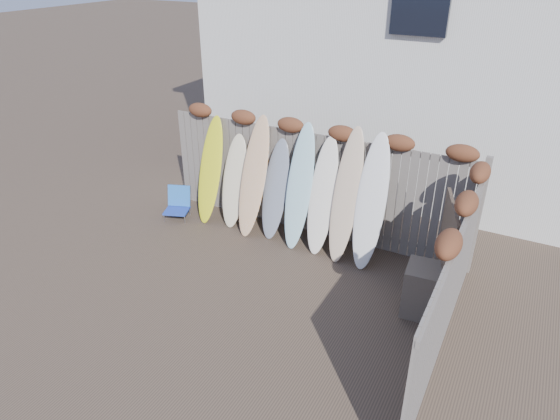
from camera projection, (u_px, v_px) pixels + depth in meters
The scene contains 15 objects.
ground at pixel (245, 296), 7.96m from camera, with size 80.00×80.00×0.00m, color #493A2D.
back_fence at pixel (313, 176), 9.25m from camera, with size 6.05×0.28×2.24m.
right_fence at pixel (452, 281), 6.38m from camera, with size 0.28×4.40×2.24m.
house at pixel (409, 34), 11.34m from camera, with size 8.50×5.50×6.33m.
beach_chair at pixel (178, 203), 10.22m from camera, with size 0.61×0.63×0.63m.
wooden_crate at pixel (428, 291), 7.42m from camera, with size 0.68×0.57×0.80m, color brown.
lattice_panel at pixel (444, 260), 7.25m from camera, with size 0.05×1.20×1.80m, color #433029.
surfboard_0 at pixel (210, 170), 9.84m from camera, with size 0.49×0.07×2.16m, color yellow.
surfboard_1 at pixel (234, 181), 9.72m from camera, with size 0.50×0.07×1.86m, color beige.
surfboard_2 at pixel (254, 177), 9.34m from camera, with size 0.54×0.07×2.34m, color #F5A377.
surfboard_3 at pixel (275, 190), 9.32m from camera, with size 0.48×0.07×1.93m, color gray.
surfboard_4 at pixel (299, 187), 8.97m from camera, with size 0.47×0.07×2.33m, color #A1D1DF.
surfboard_5 at pixel (323, 196), 8.82m from camera, with size 0.48×0.07×2.15m, color white.
surfboard_6 at pixel (346, 196), 8.56m from camera, with size 0.47×0.07×2.40m, color beige.
surfboard_7 at pixel (371, 202), 8.38m from camera, with size 0.51×0.07×2.37m, color white.
Camera 1 is at (3.50, -5.39, 4.91)m, focal length 32.00 mm.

